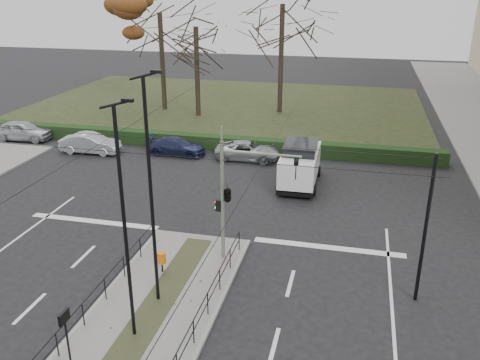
% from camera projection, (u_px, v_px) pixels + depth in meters
% --- Properties ---
extents(ground, '(140.00, 140.00, 0.00)m').
position_uv_depth(ground, '(165.00, 295.00, 20.07)').
color(ground, black).
rests_on(ground, ground).
extents(median_island, '(4.40, 15.00, 0.14)m').
position_uv_depth(median_island, '(139.00, 334.00, 17.78)').
color(median_island, slate).
rests_on(median_island, ground).
extents(park, '(38.00, 26.00, 0.10)m').
position_uv_depth(park, '(226.00, 106.00, 50.33)').
color(park, black).
rests_on(park, ground).
extents(hedge, '(38.00, 1.00, 1.00)m').
position_uv_depth(hedge, '(180.00, 140.00, 38.02)').
color(hedge, black).
rests_on(hedge, ground).
extents(median_railing, '(4.14, 13.24, 0.92)m').
position_uv_depth(median_railing, '(136.00, 314.00, 17.36)').
color(median_railing, black).
rests_on(median_railing, median_island).
extents(catenary, '(20.00, 34.00, 6.00)m').
position_uv_depth(catenary, '(175.00, 200.00, 20.29)').
color(catenary, black).
rests_on(catenary, ground).
extents(traffic_light, '(3.69, 2.04, 5.36)m').
position_uv_depth(traffic_light, '(229.00, 193.00, 21.43)').
color(traffic_light, '#67765B').
rests_on(traffic_light, median_island).
extents(litter_bin, '(0.36, 0.36, 0.91)m').
position_uv_depth(litter_bin, '(162.00, 258.00, 21.22)').
color(litter_bin, black).
rests_on(litter_bin, median_island).
extents(info_panel, '(0.11, 0.51, 1.97)m').
position_uv_depth(info_panel, '(65.00, 323.00, 15.75)').
color(info_panel, black).
rests_on(info_panel, median_island).
extents(streetlamp_median_near, '(0.69, 0.14, 8.31)m').
position_uv_depth(streetlamp_median_near, '(125.00, 225.00, 16.12)').
color(streetlamp_median_near, black).
rests_on(streetlamp_median_near, median_island).
extents(streetlamp_median_far, '(0.73, 0.15, 8.79)m').
position_uv_depth(streetlamp_median_far, '(151.00, 192.00, 17.98)').
color(streetlamp_median_far, black).
rests_on(streetlamp_median_far, median_island).
extents(parked_car_first, '(4.72, 2.28, 1.55)m').
position_uv_depth(parked_car_first, '(22.00, 130.00, 39.39)').
color(parked_car_first, '#B0B3B8').
rests_on(parked_car_first, ground).
extents(parked_car_second, '(4.38, 1.69, 1.42)m').
position_uv_depth(parked_car_second, '(91.00, 143.00, 36.48)').
color(parked_car_second, '#B0B3B8').
rests_on(parked_car_second, ground).
extents(parked_car_third, '(4.23, 1.81, 1.22)m').
position_uv_depth(parked_car_third, '(177.00, 146.00, 36.17)').
color(parked_car_third, '#1E2446').
rests_on(parked_car_third, ground).
extents(parked_car_fourth, '(4.53, 2.19, 1.24)m').
position_uv_depth(parked_car_fourth, '(248.00, 151.00, 35.20)').
color(parked_car_fourth, '#B0B3B8').
rests_on(parked_car_fourth, ground).
extents(white_van, '(2.32, 5.04, 2.62)m').
position_uv_depth(white_van, '(300.00, 163.00, 30.59)').
color(white_van, white).
rests_on(white_van, ground).
extents(rust_tree, '(9.89, 9.89, 11.64)m').
position_uv_depth(rust_tree, '(160.00, 13.00, 45.71)').
color(rust_tree, black).
rests_on(rust_tree, park).
extents(bare_tree_center, '(8.49, 8.49, 12.81)m').
position_uv_depth(bare_tree_center, '(282.00, 12.00, 44.60)').
color(bare_tree_center, black).
rests_on(bare_tree_center, park).
extents(bare_tree_near, '(6.06, 6.06, 10.40)m').
position_uv_depth(bare_tree_near, '(196.00, 34.00, 44.02)').
color(bare_tree_near, black).
rests_on(bare_tree_near, park).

